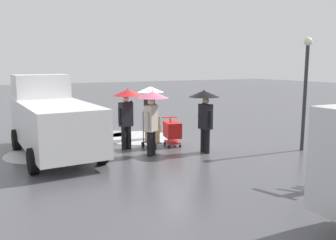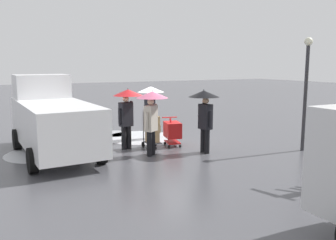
% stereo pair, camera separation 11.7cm
% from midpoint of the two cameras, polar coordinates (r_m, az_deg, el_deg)
% --- Properties ---
extents(ground_plane, '(90.00, 90.00, 0.00)m').
position_cam_midpoint_polar(ground_plane, '(13.59, -0.18, -3.67)').
color(ground_plane, '#4C4C51').
extents(slush_patch_near_cluster, '(2.46, 2.46, 0.01)m').
position_cam_midpoint_polar(slush_patch_near_cluster, '(12.63, -19.27, -5.14)').
color(slush_patch_near_cluster, silver).
rests_on(slush_patch_near_cluster, ground).
extents(slush_patch_under_van, '(2.80, 2.80, 0.01)m').
position_cam_midpoint_polar(slush_patch_under_van, '(14.61, -4.39, -2.78)').
color(slush_patch_under_van, silver).
rests_on(slush_patch_under_van, ground).
extents(slush_patch_mid_street, '(1.43, 1.43, 0.01)m').
position_cam_midpoint_polar(slush_patch_mid_street, '(15.51, -8.39, -2.16)').
color(slush_patch_mid_street, '#999BA0').
rests_on(slush_patch_mid_street, ground).
extents(cargo_van_parked_right, '(2.37, 5.42, 2.60)m').
position_cam_midpoint_polar(cargo_van_parked_right, '(12.25, -17.81, 0.12)').
color(cargo_van_parked_right, white).
rests_on(cargo_van_parked_right, ground).
extents(shopping_cart_vendor, '(0.72, 0.92, 1.04)m').
position_cam_midpoint_polar(shopping_cart_vendor, '(12.96, 0.98, -1.72)').
color(shopping_cart_vendor, red).
rests_on(shopping_cart_vendor, ground).
extents(hand_dolly_boxes, '(0.54, 0.72, 1.32)m').
position_cam_midpoint_polar(hand_dolly_boxes, '(12.58, -2.30, -1.53)').
color(hand_dolly_boxes, '#515156').
rests_on(hand_dolly_boxes, ground).
extents(pedestrian_pink_side, '(1.04, 1.04, 2.15)m').
position_cam_midpoint_polar(pedestrian_pink_side, '(14.01, -2.62, 3.28)').
color(pedestrian_pink_side, black).
rests_on(pedestrian_pink_side, ground).
extents(pedestrian_black_side, '(1.04, 1.04, 2.15)m').
position_cam_midpoint_polar(pedestrian_black_side, '(11.48, -2.36, 2.02)').
color(pedestrian_black_side, black).
rests_on(pedestrian_black_side, ground).
extents(pedestrian_white_side, '(1.04, 1.04, 2.15)m').
position_cam_midpoint_polar(pedestrian_white_side, '(11.89, 6.17, 2.22)').
color(pedestrian_white_side, black).
rests_on(pedestrian_white_side, ground).
extents(pedestrian_far_side, '(1.04, 1.04, 2.15)m').
position_cam_midpoint_polar(pedestrian_far_side, '(12.44, -6.33, 2.51)').
color(pedestrian_far_side, black).
rests_on(pedestrian_far_side, ground).
extents(street_lamp, '(0.28, 0.28, 3.86)m').
position_cam_midpoint_polar(street_lamp, '(12.95, 21.58, 5.68)').
color(street_lamp, '#2D2D33').
rests_on(street_lamp, ground).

